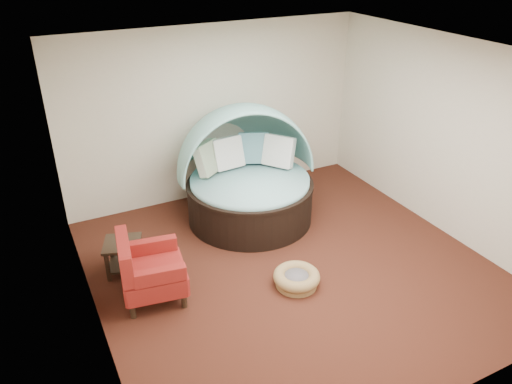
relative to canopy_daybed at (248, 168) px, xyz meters
name	(u,v)px	position (x,y,z in m)	size (l,w,h in m)	color
floor	(291,267)	(-0.09, -1.51, -0.82)	(5.00, 5.00, 0.00)	#4A2115
wall_back	(215,113)	(-0.09, 0.99, 0.58)	(5.00, 5.00, 0.00)	beige
wall_front	(453,290)	(-0.09, -4.01, 0.58)	(5.00, 5.00, 0.00)	beige
wall_left	(83,220)	(-2.59, -1.51, 0.58)	(5.00, 5.00, 0.00)	beige
wall_right	(447,138)	(2.41, -1.51, 0.58)	(5.00, 5.00, 0.00)	beige
ceiling	(300,56)	(-0.09, -1.51, 1.98)	(5.00, 5.00, 0.00)	white
canopy_daybed	(248,168)	(0.00, 0.00, 0.00)	(2.27, 2.21, 1.77)	black
pet_basket	(296,278)	(-0.23, -1.88, -0.71)	(0.66, 0.66, 0.21)	olive
red_armchair	(148,270)	(-1.95, -1.27, -0.41)	(0.86, 0.86, 0.88)	black
side_table	(123,253)	(-2.09, -0.59, -0.53)	(0.59, 0.59, 0.45)	black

